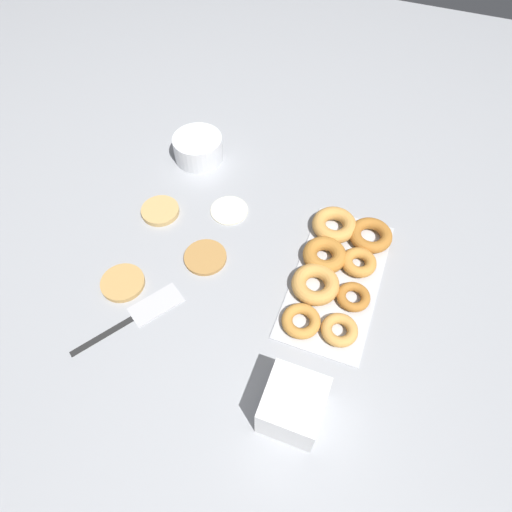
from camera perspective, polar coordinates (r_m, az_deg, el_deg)
ground_plane at (r=1.13m, az=-4.01°, el=-1.28°), size 3.00×3.00×0.00m
pancake_0 at (r=1.14m, az=-16.33°, el=-3.23°), size 0.11×0.11×0.01m
pancake_1 at (r=1.24m, az=-3.37°, el=5.77°), size 0.10×0.10×0.01m
pancake_2 at (r=1.15m, az=-6.35°, el=-0.15°), size 0.11×0.11×0.01m
pancake_3 at (r=1.26m, az=-11.88°, el=5.55°), size 0.10×0.10×0.01m
donut_tray at (r=1.13m, az=9.97°, el=-1.27°), size 0.41×0.21×0.04m
batter_bowl at (r=1.38m, az=-7.23°, el=13.25°), size 0.14×0.14×0.07m
container_stack at (r=0.93m, az=4.66°, el=-18.11°), size 0.12×0.11×0.10m
spatula at (r=1.09m, az=-13.78°, el=-6.71°), size 0.25×0.18×0.01m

